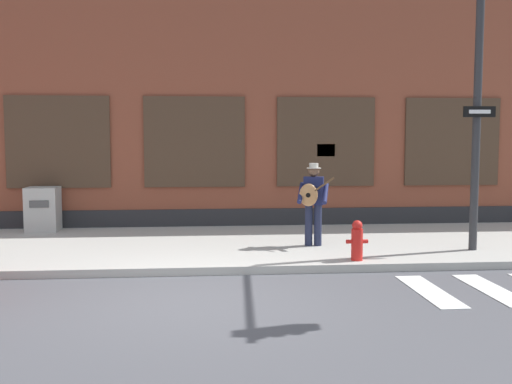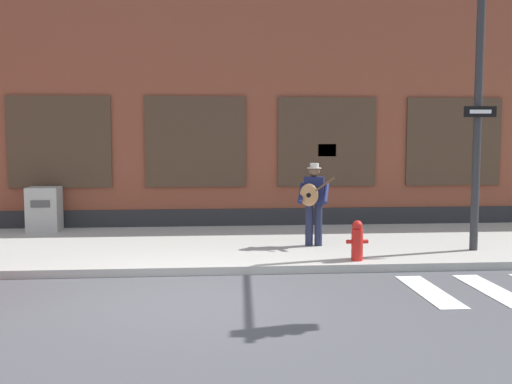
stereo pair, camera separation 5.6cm
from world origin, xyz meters
The scene contains 7 objects.
ground_plane centered at (0.00, 0.00, 0.00)m, with size 160.00×160.00×0.00m, color #4C4C51.
sidewalk centered at (0.00, 3.83, 0.07)m, with size 28.00×4.66×0.14m.
building_backdrop centered at (0.00, 8.16, 3.41)m, with size 28.00×4.06×6.82m.
busker centered at (2.33, 3.31, 1.06)m, with size 0.72×0.65×1.63m.
traffic_light centered at (5.22, 1.33, 3.61)m, with size 0.62×3.41×4.97m.
utility_box centered at (-3.45, 5.71, 0.64)m, with size 0.70×0.64×1.00m.
fire_hydrant centered at (2.84, 1.85, 0.48)m, with size 0.38×0.20×0.70m.
Camera 1 is at (0.19, -8.19, 2.25)m, focal length 42.00 mm.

